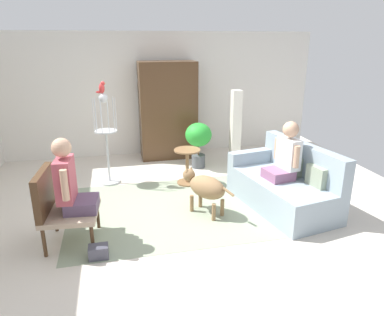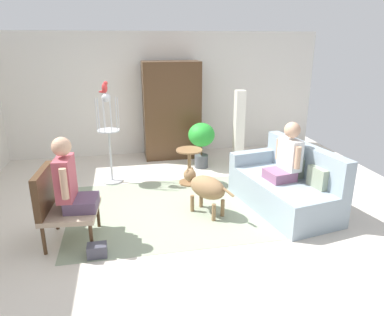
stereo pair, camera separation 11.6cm
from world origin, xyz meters
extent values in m
plane|color=beige|center=(0.00, 0.00, 0.00)|extent=(7.51, 7.51, 0.00)
cube|color=silver|center=(0.00, 2.97, 1.26)|extent=(6.85, 0.12, 2.52)
cube|color=gray|center=(-0.09, 0.08, 0.00)|extent=(3.12, 2.22, 0.01)
cube|color=#8EA0AD|center=(1.41, -0.17, 0.23)|extent=(1.18, 1.83, 0.46)
cube|color=#8EA0AD|center=(1.76, -0.11, 0.69)|extent=(0.48, 1.71, 0.47)
cube|color=#8EA0AD|center=(1.27, 0.58, 0.56)|extent=(0.90, 0.34, 0.20)
cube|color=gray|center=(1.71, -0.55, 0.60)|extent=(0.16, 0.33, 0.28)
cube|color=gray|center=(1.62, -0.08, 0.60)|extent=(0.15, 0.31, 0.28)
cylinder|color=#4C331E|center=(-1.21, -0.23, 0.18)|extent=(0.04, 0.04, 0.36)
cylinder|color=#4C331E|center=(-1.26, -0.81, 0.18)|extent=(0.04, 0.04, 0.36)
cylinder|color=#4C331E|center=(-1.74, -0.18, 0.18)|extent=(0.04, 0.04, 0.36)
cylinder|color=#4C331E|center=(-1.79, -0.76, 0.18)|extent=(0.04, 0.04, 0.36)
cube|color=tan|center=(-1.50, -0.50, 0.39)|extent=(0.69, 0.73, 0.06)
cube|color=#4C331E|center=(-1.78, -0.47, 0.68)|extent=(0.14, 0.68, 0.51)
cube|color=#8A5778|center=(1.33, -0.19, 0.53)|extent=(0.42, 0.42, 0.14)
cube|color=white|center=(1.48, -0.16, 0.82)|extent=(0.24, 0.39, 0.44)
sphere|color=tan|center=(1.48, -0.16, 1.17)|extent=(0.23, 0.23, 0.23)
cylinder|color=tan|center=(1.48, -0.38, 0.84)|extent=(0.08, 0.08, 0.31)
cylinder|color=tan|center=(1.40, 0.05, 0.84)|extent=(0.08, 0.08, 0.31)
cube|color=#58445F|center=(-1.37, -0.51, 0.49)|extent=(0.41, 0.42, 0.14)
cube|color=#B24C59|center=(-1.52, -0.49, 0.82)|extent=(0.21, 0.40, 0.51)
sphere|color=tan|center=(-1.52, -0.49, 1.21)|extent=(0.22, 0.22, 0.22)
cylinder|color=tan|center=(-1.46, -0.26, 0.84)|extent=(0.08, 0.08, 0.36)
cylinder|color=tan|center=(-1.50, -0.73, 0.84)|extent=(0.08, 0.08, 0.36)
cylinder|color=olive|center=(0.25, 1.00, 0.60)|extent=(0.44, 0.44, 0.02)
cylinder|color=olive|center=(0.25, 1.00, 0.29)|extent=(0.06, 0.06, 0.59)
cylinder|color=olive|center=(0.25, 1.00, 0.01)|extent=(0.35, 0.35, 0.03)
ellipsoid|color=olive|center=(0.28, -0.15, 0.41)|extent=(0.59, 0.66, 0.32)
sphere|color=olive|center=(0.09, 0.13, 0.50)|extent=(0.18, 0.18, 0.18)
cone|color=olive|center=(0.05, 0.11, 0.59)|extent=(0.06, 0.06, 0.06)
cone|color=olive|center=(0.12, 0.16, 0.59)|extent=(0.06, 0.06, 0.06)
cylinder|color=olive|center=(0.49, -0.46, 0.45)|extent=(0.13, 0.17, 0.10)
cylinder|color=olive|center=(0.09, -0.04, 0.12)|extent=(0.06, 0.06, 0.25)
cylinder|color=olive|center=(0.24, 0.07, 0.12)|extent=(0.06, 0.06, 0.25)
cylinder|color=olive|center=(0.32, -0.37, 0.12)|extent=(0.06, 0.06, 0.25)
cylinder|color=olive|center=(0.48, -0.26, 0.12)|extent=(0.06, 0.06, 0.25)
cylinder|color=silver|center=(-1.06, 1.35, 0.01)|extent=(0.36, 0.36, 0.03)
cylinder|color=silver|center=(-1.06, 1.35, 0.45)|extent=(0.04, 0.04, 0.91)
cylinder|color=silver|center=(-1.06, 1.35, 0.92)|extent=(0.37, 0.37, 0.02)
cylinder|color=silver|center=(-0.88, 1.35, 1.20)|extent=(0.01, 0.01, 0.54)
cylinder|color=silver|center=(-0.92, 1.45, 1.20)|extent=(0.01, 0.01, 0.54)
cylinder|color=silver|center=(-1.01, 1.52, 1.20)|extent=(0.01, 0.01, 0.54)
cylinder|color=silver|center=(-1.12, 1.52, 1.20)|extent=(0.01, 0.01, 0.54)
cylinder|color=silver|center=(-1.20, 1.45, 1.20)|extent=(0.01, 0.01, 0.54)
cylinder|color=silver|center=(-1.24, 1.35, 1.20)|extent=(0.01, 0.01, 0.54)
cylinder|color=silver|center=(-1.20, 1.24, 1.20)|extent=(0.01, 0.01, 0.54)
cylinder|color=silver|center=(-1.12, 1.18, 1.20)|extent=(0.01, 0.01, 0.54)
cylinder|color=silver|center=(-1.01, 1.18, 1.20)|extent=(0.01, 0.01, 0.54)
cylinder|color=silver|center=(-0.92, 1.24, 1.20)|extent=(0.01, 0.01, 0.54)
sphere|color=silver|center=(-1.06, 1.35, 1.47)|extent=(0.15, 0.15, 0.15)
ellipsoid|color=red|center=(-1.07, 1.35, 1.62)|extent=(0.09, 0.10, 0.16)
sphere|color=red|center=(-1.05, 1.35, 1.70)|extent=(0.07, 0.07, 0.07)
cone|color=#D8BF4C|center=(-1.02, 1.35, 1.70)|extent=(0.03, 0.02, 0.02)
ellipsoid|color=red|center=(-1.11, 1.35, 1.56)|extent=(0.12, 0.03, 0.04)
cylinder|color=#4C5156|center=(0.63, 1.76, 0.13)|extent=(0.26, 0.26, 0.25)
cylinder|color=brown|center=(0.63, 1.76, 0.35)|extent=(0.03, 0.03, 0.20)
ellipsoid|color=green|center=(0.63, 1.76, 0.65)|extent=(0.50, 0.50, 0.45)
cube|color=#4C4742|center=(1.39, 1.82, 0.03)|extent=(0.20, 0.20, 0.06)
cube|color=white|center=(1.39, 1.82, 0.76)|extent=(0.18, 0.18, 1.40)
cube|color=#4C331E|center=(0.18, 2.56, 0.98)|extent=(1.14, 0.56, 1.96)
cube|color=#3F3F4C|center=(-1.20, -0.93, 0.08)|extent=(0.22, 0.15, 0.15)
camera|label=1|loc=(-0.94, -4.55, 2.37)|focal=33.22mm
camera|label=2|loc=(-0.82, -4.58, 2.37)|focal=33.22mm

